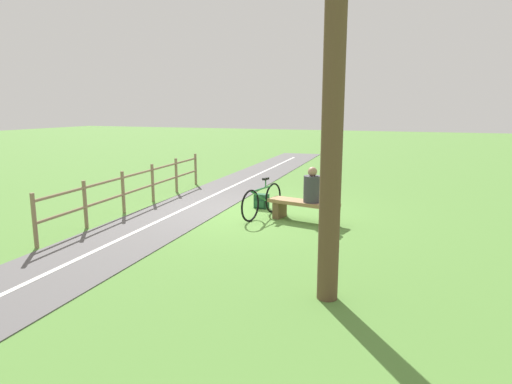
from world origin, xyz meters
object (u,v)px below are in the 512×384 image
at_px(backpack, 261,201).
at_px(tree_far_left, 331,110).
at_px(bicycle, 262,201).
at_px(person_seated, 312,187).
at_px(bench, 303,207).

distance_m(backpack, tree_far_left, 5.98).
distance_m(bicycle, backpack, 0.94).
bearing_deg(tree_far_left, person_seated, -73.29).
distance_m(bench, person_seated, 0.52).
bearing_deg(backpack, bicycle, 111.52).
height_order(bench, bicycle, bicycle).
bearing_deg(bicycle, person_seated, 96.34).
bearing_deg(bench, backpack, -21.80).
xyz_separation_m(person_seated, backpack, (1.54, -0.94, -0.61)).
relative_size(person_seated, bicycle, 0.45).
relative_size(bench, backpack, 4.58).
bearing_deg(bench, bicycle, 9.45).
height_order(bench, person_seated, person_seated).
xyz_separation_m(bench, backpack, (1.34, -0.90, -0.14)).
bearing_deg(person_seated, backpack, -19.33).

